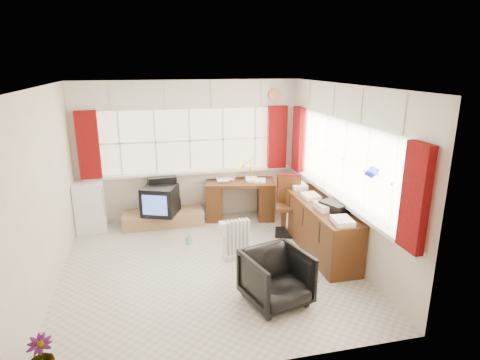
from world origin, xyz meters
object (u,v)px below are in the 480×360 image
at_px(desk_lamp, 251,164).
at_px(desk, 240,197).
at_px(office_chair, 276,278).
at_px(credenza, 318,225).
at_px(radiator, 236,243).
at_px(task_chair, 288,202).
at_px(crt_tv, 160,200).
at_px(mini_fridge, 90,206).
at_px(tv_bench, 163,218).

bearing_deg(desk_lamp, desk, -155.84).
height_order(desk_lamp, office_chair, desk_lamp).
bearing_deg(office_chair, desk, 70.21).
bearing_deg(credenza, radiator, -179.07).
height_order(desk, task_chair, task_chair).
bearing_deg(crt_tv, radiator, -53.94).
relative_size(office_chair, radiator, 1.20).
bearing_deg(radiator, mini_fridge, 143.80).
bearing_deg(desk_lamp, crt_tv, -171.86).
xyz_separation_m(desk, credenza, (0.87, -1.54, -0.00)).
bearing_deg(desk_lamp, task_chair, -64.53).
relative_size(crt_tv, mini_fridge, 0.83).
bearing_deg(crt_tv, credenza, -31.07).
xyz_separation_m(desk_lamp, office_chair, (-0.42, -2.87, -0.67)).
bearing_deg(task_chair, desk, 128.89).
bearing_deg(mini_fridge, radiator, -36.20).
relative_size(desk, tv_bench, 0.95).
distance_m(desk, radiator, 1.62).
height_order(desk_lamp, radiator, desk_lamp).
bearing_deg(office_chair, radiator, 84.52).
xyz_separation_m(task_chair, mini_fridge, (-3.28, 0.86, -0.10)).
distance_m(task_chair, mini_fridge, 3.39).
distance_m(office_chair, tv_bench, 3.02).
relative_size(radiator, credenza, 0.30).
relative_size(desk_lamp, credenza, 0.20).
relative_size(desk, office_chair, 1.86).
bearing_deg(desk_lamp, radiator, -111.08).
bearing_deg(task_chair, radiator, -144.61).
bearing_deg(credenza, desk, 119.38).
relative_size(task_chair, crt_tv, 1.41).
relative_size(desk, mini_fridge, 1.58).
height_order(desk_lamp, mini_fridge, desk_lamp).
distance_m(desk, office_chair, 2.78).
bearing_deg(tv_bench, office_chair, -66.32).
bearing_deg(radiator, credenza, 0.93).
xyz_separation_m(desk_lamp, task_chair, (0.43, -0.90, -0.47)).
bearing_deg(task_chair, desk_lamp, 115.47).
height_order(task_chair, mini_fridge, task_chair).
relative_size(task_chair, mini_fridge, 1.17).
bearing_deg(task_chair, mini_fridge, 165.27).
bearing_deg(radiator, desk, 74.90).
xyz_separation_m(desk_lamp, credenza, (0.65, -1.64, -0.60)).
relative_size(desk_lamp, mini_fridge, 0.48).
bearing_deg(crt_tv, desk_lamp, 8.14).
relative_size(desk, credenza, 0.67).
height_order(credenza, tv_bench, credenza).
distance_m(desk_lamp, mini_fridge, 2.91).
relative_size(radiator, tv_bench, 0.43).
height_order(radiator, crt_tv, crt_tv).
bearing_deg(mini_fridge, tv_bench, -3.74).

